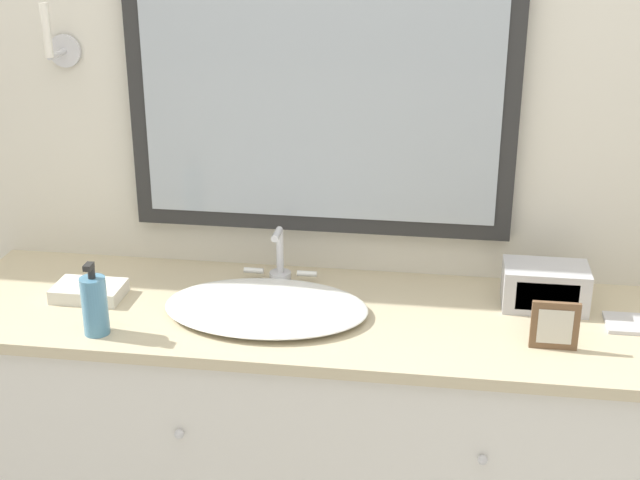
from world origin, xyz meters
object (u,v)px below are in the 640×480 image
at_px(sink_basin, 267,306).
at_px(appliance_box, 545,287).
at_px(soap_bottle, 95,305).
at_px(picture_frame, 555,326).

relative_size(sink_basin, appliance_box, 2.43).
bearing_deg(soap_bottle, appliance_box, 15.87).
relative_size(sink_basin, picture_frame, 4.36).
relative_size(soap_bottle, picture_frame, 1.57).
height_order(sink_basin, soap_bottle, soap_bottle).
bearing_deg(sink_basin, appliance_box, 11.09).
xyz_separation_m(soap_bottle, picture_frame, (1.10, 0.08, -0.02)).
height_order(soap_bottle, appliance_box, soap_bottle).
bearing_deg(appliance_box, picture_frame, -89.48).
distance_m(sink_basin, soap_bottle, 0.43).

